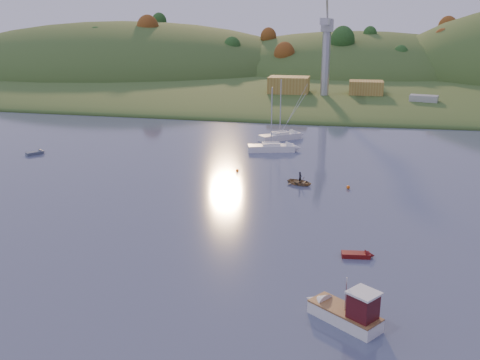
% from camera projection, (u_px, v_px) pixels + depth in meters
% --- Properties ---
extents(far_shore, '(620.00, 220.00, 1.50)m').
position_uv_depth(far_shore, '(332.00, 70.00, 248.76)').
color(far_shore, '#2F5020').
rests_on(far_shore, ground).
extents(shore_slope, '(640.00, 150.00, 7.00)m').
position_uv_depth(shore_slope, '(325.00, 86.00, 187.77)').
color(shore_slope, '#2F5020').
rests_on(shore_slope, ground).
extents(hill_left_far, '(120.00, 100.00, 32.00)m').
position_uv_depth(hill_left_far, '(6.00, 67.00, 265.74)').
color(hill_left_far, '#2F5020').
rests_on(hill_left_far, ground).
extents(hill_left, '(170.00, 140.00, 44.00)m').
position_uv_depth(hill_left, '(126.00, 72.00, 238.08)').
color(hill_left, '#2F5020').
rests_on(hill_left, ground).
extents(hill_center, '(140.00, 120.00, 36.00)m').
position_uv_depth(hill_center, '(354.00, 75.00, 228.05)').
color(hill_center, '#2F5020').
rests_on(hill_center, ground).
extents(hillside_trees, '(280.00, 50.00, 32.00)m').
position_uv_depth(hillside_trees, '(328.00, 80.00, 206.54)').
color(hillside_trees, '#1D3E16').
rests_on(hillside_trees, ground).
extents(wharf, '(42.00, 16.00, 2.40)m').
position_uv_depth(wharf, '(335.00, 100.00, 146.11)').
color(wharf, slate).
rests_on(wharf, ground).
extents(shed_west, '(11.00, 8.00, 4.80)m').
position_uv_depth(shed_west, '(289.00, 85.00, 148.54)').
color(shed_west, olive).
rests_on(shed_west, wharf).
extents(shed_east, '(9.00, 7.00, 4.00)m').
position_uv_depth(shed_east, '(366.00, 88.00, 145.52)').
color(shed_east, olive).
rests_on(shed_east, wharf).
extents(dock_crane, '(3.20, 28.00, 20.30)m').
position_uv_depth(dock_crane, '(326.00, 40.00, 138.73)').
color(dock_crane, '#B7B7BC').
rests_on(dock_crane, wharf).
extents(fishing_boat, '(6.59, 5.64, 4.26)m').
position_uv_depth(fishing_boat, '(340.00, 309.00, 40.80)').
color(fishing_boat, white).
rests_on(fishing_boat, ground).
extents(sailboat_near, '(8.04, 7.26, 11.59)m').
position_uv_depth(sailboat_near, '(280.00, 136.00, 102.93)').
color(sailboat_near, white).
rests_on(sailboat_near, ground).
extents(sailboat_far, '(8.44, 4.40, 11.22)m').
position_uv_depth(sailboat_far, '(271.00, 147.00, 93.89)').
color(sailboat_far, white).
rests_on(sailboat_far, ground).
extents(canoe, '(4.33, 3.78, 0.75)m').
position_uv_depth(canoe, '(300.00, 182.00, 74.85)').
color(canoe, '#937951').
rests_on(canoe, ground).
extents(paddler, '(0.58, 0.69, 1.61)m').
position_uv_depth(paddler, '(300.00, 179.00, 74.73)').
color(paddler, black).
rests_on(paddler, ground).
extents(red_tender, '(3.29, 1.43, 1.09)m').
position_uv_depth(red_tender, '(362.00, 255.00, 51.88)').
color(red_tender, '#620E0E').
rests_on(red_tender, ground).
extents(grey_dinghy, '(2.95, 3.32, 1.22)m').
position_uv_depth(grey_dinghy, '(38.00, 153.00, 92.12)').
color(grey_dinghy, '#505A69').
rests_on(grey_dinghy, ground).
extents(work_vessel, '(16.69, 9.21, 4.06)m').
position_uv_depth(work_vessel, '(423.00, 106.00, 135.26)').
color(work_vessel, slate).
rests_on(work_vessel, ground).
extents(buoy_1, '(0.50, 0.50, 0.50)m').
position_uv_depth(buoy_1, '(348.00, 187.00, 72.96)').
color(buoy_1, '#FF660D').
rests_on(buoy_1, ground).
extents(buoy_2, '(0.50, 0.50, 0.50)m').
position_uv_depth(buoy_2, '(237.00, 170.00, 81.12)').
color(buoy_2, '#FF660D').
rests_on(buoy_2, ground).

